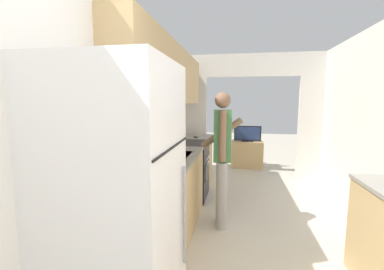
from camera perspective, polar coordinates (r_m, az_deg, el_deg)
name	(u,v)px	position (r m, az deg, el deg)	size (l,w,h in m)	color
wall_left	(148,103)	(3.07, -9.72, 7.00)	(0.38, 7.01, 2.50)	white
wall_far_with_doorway	(251,106)	(5.36, 13.04, 6.21)	(3.13, 0.06, 2.50)	white
counter_left	(178,182)	(3.61, -3.09, -10.40)	(0.62, 3.30, 0.90)	tan
refrigerator	(119,207)	(1.75, -16.02, -15.10)	(0.74, 0.79, 1.80)	white
range_oven	(188,169)	(4.24, -0.90, -7.58)	(0.66, 0.73, 1.04)	black
person	(222,156)	(3.18, 6.67, -4.60)	(0.54, 0.40, 1.67)	#9E9E9E
tv_cabinet	(247,154)	(6.27, 12.10, -4.14)	(0.73, 0.42, 0.62)	tan
television	(248,134)	(6.15, 12.24, 0.25)	(0.62, 0.16, 0.37)	black
knife	(196,137)	(4.73, 0.89, -0.43)	(0.16, 0.28, 0.02)	#B7B7BC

